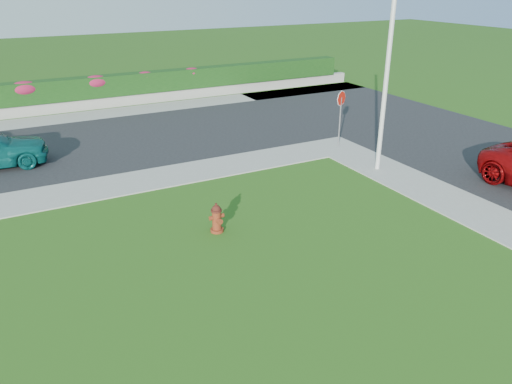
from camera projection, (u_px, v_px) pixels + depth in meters
ground at (317, 311)px, 10.65m from camera, size 120.00×120.00×0.00m
street_far at (14, 156)px, 19.88m from camera, size 26.00×8.00×0.04m
curb_corner at (334, 146)px, 20.95m from camera, size 2.00×2.00×0.04m
sidewalk_beyond at (92, 115)px, 25.66m from camera, size 34.00×2.00×0.04m
retaining_wall at (86, 104)px, 26.76m from camera, size 34.00×0.40×0.60m
hedge at (84, 88)px, 26.51m from camera, size 32.00×0.90×1.10m
fire_hydrant at (217, 218)px, 13.82m from camera, size 0.44×0.42×0.87m
utility_pole at (386, 82)px, 17.23m from camera, size 0.16×0.16×6.45m
stop_sign at (341, 106)px, 20.38m from camera, size 0.60×0.26×2.35m
flower_clump_c at (25, 88)px, 25.10m from camera, size 1.46×0.94×0.73m
flower_clump_d at (96, 82)px, 26.60m from camera, size 1.39×0.89×0.69m
flower_clump_e at (145, 76)px, 27.72m from camera, size 1.09×0.70×0.55m
flower_clump_f at (192, 73)px, 28.90m from camera, size 1.11×0.72×0.56m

